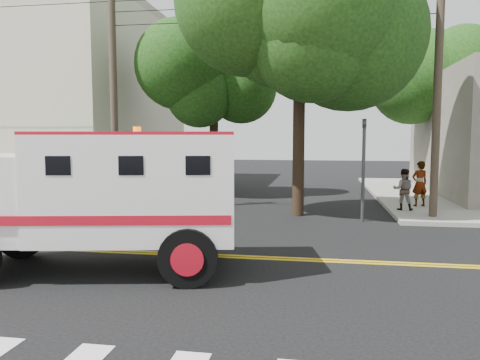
# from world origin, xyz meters

# --- Properties ---
(ground) EXTENTS (100.00, 100.00, 0.00)m
(ground) POSITION_xyz_m (0.00, 0.00, 0.00)
(ground) COLOR black
(ground) RESTS_ON ground
(sidewalk_nw) EXTENTS (17.00, 17.00, 0.15)m
(sidewalk_nw) POSITION_xyz_m (-13.50, 13.50, 0.07)
(sidewalk_nw) COLOR gray
(sidewalk_nw) RESTS_ON ground
(building_left) EXTENTS (16.00, 14.00, 10.00)m
(building_left) POSITION_xyz_m (-15.50, 15.00, 5.15)
(building_left) COLOR beige
(building_left) RESTS_ON sidewalk_nw
(utility_pole_left) EXTENTS (0.28, 0.28, 9.00)m
(utility_pole_left) POSITION_xyz_m (-5.60, 6.00, 4.50)
(utility_pole_left) COLOR #382D23
(utility_pole_left) RESTS_ON ground
(utility_pole_right) EXTENTS (0.28, 0.28, 9.00)m
(utility_pole_right) POSITION_xyz_m (6.30, 6.20, 4.50)
(utility_pole_right) COLOR #382D23
(utility_pole_right) RESTS_ON ground
(tree_main) EXTENTS (6.08, 5.70, 9.85)m
(tree_main) POSITION_xyz_m (1.94, 6.21, 7.20)
(tree_main) COLOR black
(tree_main) RESTS_ON ground
(tree_left) EXTENTS (4.48, 4.20, 7.70)m
(tree_left) POSITION_xyz_m (-2.68, 11.79, 5.73)
(tree_left) COLOR black
(tree_left) RESTS_ON ground
(tree_right) EXTENTS (4.80, 4.50, 8.20)m
(tree_right) POSITION_xyz_m (8.84, 15.77, 6.09)
(tree_right) COLOR black
(tree_right) RESTS_ON ground
(traffic_signal) EXTENTS (0.15, 0.18, 3.60)m
(traffic_signal) POSITION_xyz_m (3.80, 5.60, 2.23)
(traffic_signal) COLOR #3F3F42
(traffic_signal) RESTS_ON ground
(accessibility_sign) EXTENTS (0.45, 0.10, 2.02)m
(accessibility_sign) POSITION_xyz_m (-6.20, 6.17, 1.37)
(accessibility_sign) COLOR #3F3F42
(accessibility_sign) RESTS_ON ground
(palm_planter) EXTENTS (3.52, 2.63, 2.36)m
(palm_planter) POSITION_xyz_m (-7.44, 6.62, 1.65)
(palm_planter) COLOR #1E3314
(palm_planter) RESTS_ON sidewalk_nw
(armored_truck) EXTENTS (7.08, 3.74, 3.07)m
(armored_truck) POSITION_xyz_m (-2.51, -1.66, 1.75)
(armored_truck) COLOR silver
(armored_truck) RESTS_ON ground
(pedestrian_a) EXTENTS (0.79, 0.65, 1.85)m
(pedestrian_a) POSITION_xyz_m (6.33, 8.70, 1.07)
(pedestrian_a) COLOR gray
(pedestrian_a) RESTS_ON sidewalk_ne
(pedestrian_b) EXTENTS (0.86, 0.71, 1.60)m
(pedestrian_b) POSITION_xyz_m (5.50, 7.56, 0.95)
(pedestrian_b) COLOR gray
(pedestrian_b) RESTS_ON sidewalk_ne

